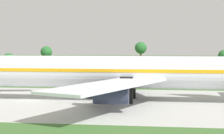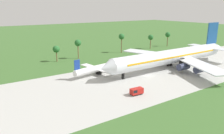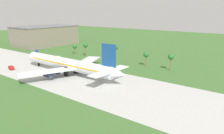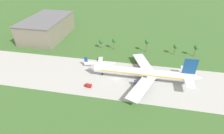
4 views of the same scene
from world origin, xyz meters
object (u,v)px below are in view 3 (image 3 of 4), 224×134
object	(u,v)px
jet_airliner	(69,64)
terminal_building	(46,35)
regional_aircraft	(48,59)
baggage_tug	(11,68)

from	to	relation	value
jet_airliner	terminal_building	xyz separation A→B (m)	(-102.46, 59.13, 4.27)
regional_aircraft	baggage_tug	distance (m)	26.24
terminal_building	baggage_tug	bearing A→B (deg)	-47.82
regional_aircraft	baggage_tug	size ratio (longest dim) A/B	5.40
baggage_tug	regional_aircraft	bearing A→B (deg)	87.29
jet_airliner	regional_aircraft	size ratio (longest dim) A/B	3.28
baggage_tug	terminal_building	size ratio (longest dim) A/B	0.07
regional_aircraft	baggage_tug	xyz separation A→B (m)	(-1.24, -26.17, -1.44)
baggage_tug	jet_airliner	bearing A→B (deg)	23.42
regional_aircraft	terminal_building	size ratio (longest dim) A/B	0.39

